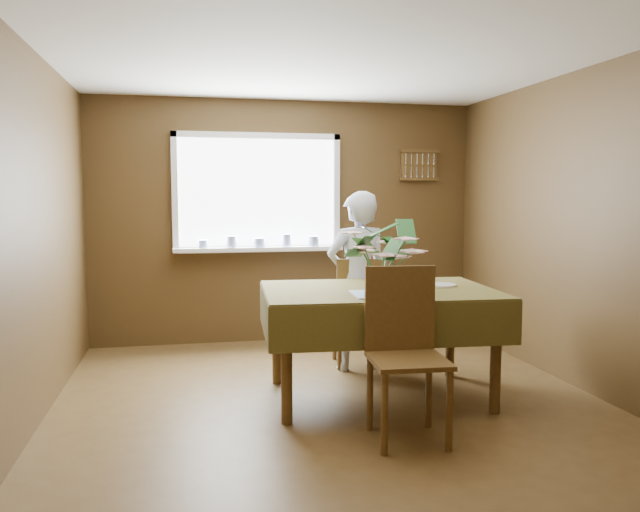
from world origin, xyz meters
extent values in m
plane|color=#4B351A|center=(0.00, 0.00, 0.00)|extent=(4.50, 4.50, 0.00)
plane|color=white|center=(0.00, 0.00, 2.50)|extent=(4.50, 4.50, 0.00)
plane|color=brown|center=(0.00, 2.25, 1.25)|extent=(4.00, 0.00, 4.00)
plane|color=brown|center=(0.00, -2.25, 1.25)|extent=(4.00, 0.00, 4.00)
plane|color=brown|center=(-2.00, 0.00, 1.25)|extent=(0.00, 4.50, 4.50)
plane|color=brown|center=(2.00, 0.00, 1.25)|extent=(0.00, 4.50, 4.50)
cube|color=white|center=(-0.30, 2.23, 1.55)|extent=(1.60, 0.01, 1.10)
cube|color=white|center=(-0.30, 2.22, 2.13)|extent=(1.72, 0.06, 0.06)
cube|color=white|center=(-0.30, 2.22, 0.97)|extent=(1.72, 0.06, 0.06)
cube|color=white|center=(-1.13, 2.22, 1.55)|extent=(0.06, 0.06, 1.22)
cube|color=white|center=(0.53, 2.22, 1.55)|extent=(0.06, 0.06, 1.22)
cube|color=white|center=(-0.30, 2.15, 0.98)|extent=(1.72, 0.20, 0.04)
cylinder|color=white|center=(-0.86, 2.13, 1.04)|extent=(0.09, 0.09, 0.08)
cylinder|color=white|center=(-0.58, 2.13, 1.06)|extent=(0.11, 0.11, 0.12)
cylinder|color=white|center=(-0.30, 2.13, 1.05)|extent=(0.12, 0.12, 0.09)
cylinder|color=white|center=(-0.02, 2.13, 1.06)|extent=(0.10, 0.10, 0.13)
cylinder|color=white|center=(0.26, 2.13, 1.05)|extent=(0.11, 0.11, 0.10)
cube|color=brown|center=(1.45, 2.23, 1.85)|extent=(0.40, 0.03, 0.30)
cube|color=brown|center=(1.45, 2.21, 2.00)|extent=(0.44, 0.04, 0.03)
cube|color=brown|center=(1.45, 2.21, 1.70)|extent=(0.44, 0.04, 0.03)
cylinder|color=brown|center=(-0.38, -0.20, 0.39)|extent=(0.08, 0.08, 0.78)
cylinder|color=brown|center=(1.07, -0.30, 0.39)|extent=(0.08, 0.08, 0.78)
cylinder|color=brown|center=(-0.32, 0.72, 0.39)|extent=(0.08, 0.08, 0.78)
cylinder|color=brown|center=(1.13, 0.62, 0.39)|extent=(0.08, 0.08, 0.78)
cube|color=brown|center=(0.38, 0.21, 0.80)|extent=(1.71, 1.20, 0.04)
cube|color=#423B18|center=(0.38, 0.21, 0.82)|extent=(1.77, 1.27, 0.01)
cube|color=#423B18|center=(0.34, -0.37, 0.66)|extent=(1.70, 0.13, 0.31)
cube|color=#423B18|center=(0.41, 0.79, 0.66)|extent=(1.70, 0.13, 0.31)
cube|color=#423B18|center=(-0.47, 0.27, 0.66)|extent=(0.09, 1.15, 0.31)
cube|color=#423B18|center=(1.22, 0.15, 0.66)|extent=(0.09, 1.15, 0.31)
cube|color=#51AFE6|center=(0.36, -0.06, 0.83)|extent=(0.51, 0.39, 0.01)
cylinder|color=brown|center=(0.66, 1.30, 0.22)|extent=(0.04, 0.04, 0.45)
cylinder|color=brown|center=(0.31, 1.34, 0.22)|extent=(0.04, 0.04, 0.45)
cylinder|color=brown|center=(0.62, 0.94, 0.22)|extent=(0.04, 0.04, 0.45)
cylinder|color=brown|center=(0.27, 0.98, 0.22)|extent=(0.04, 0.04, 0.45)
cube|color=brown|center=(0.46, 1.14, 0.46)|extent=(0.46, 0.46, 0.03)
cube|color=brown|center=(0.44, 0.95, 0.73)|extent=(0.42, 0.07, 0.50)
cylinder|color=brown|center=(0.10, -0.82, 0.25)|extent=(0.04, 0.04, 0.49)
cylinder|color=brown|center=(0.49, -0.84, 0.25)|extent=(0.04, 0.04, 0.49)
cylinder|color=brown|center=(0.12, -0.42, 0.25)|extent=(0.04, 0.04, 0.49)
cylinder|color=brown|center=(0.52, -0.45, 0.25)|extent=(0.04, 0.04, 0.49)
cube|color=brown|center=(0.31, -0.63, 0.51)|extent=(0.49, 0.49, 0.03)
cube|color=brown|center=(0.32, -0.42, 0.80)|extent=(0.46, 0.06, 0.55)
imported|color=white|center=(0.43, 0.99, 0.78)|extent=(0.62, 0.46, 1.56)
cylinder|color=white|center=(0.30, -0.03, 0.90)|extent=(0.11, 0.11, 0.14)
cylinder|color=#33662D|center=(0.30, -0.03, 1.00)|extent=(0.06, 0.06, 0.10)
cylinder|color=white|center=(0.88, 0.25, 0.84)|extent=(0.30, 0.30, 0.01)
cube|color=silver|center=(0.60, -0.01, 0.84)|extent=(0.04, 0.21, 0.00)
camera|label=1|loc=(-1.01, -4.20, 1.52)|focal=35.00mm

